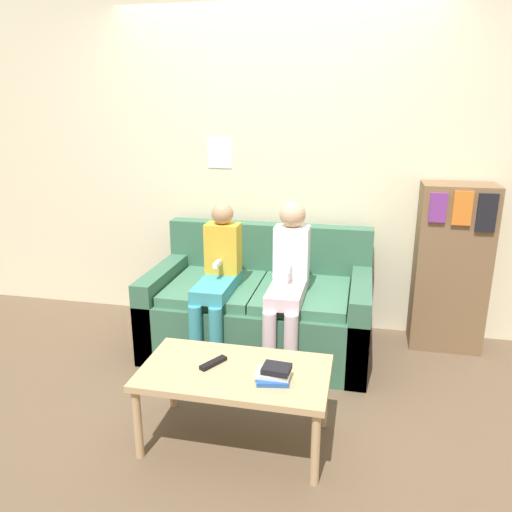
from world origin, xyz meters
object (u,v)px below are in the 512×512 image
Objects in this scene: coffee_table at (235,378)px; person_left at (218,276)px; tv_remote at (213,363)px; couch at (260,310)px; person_right at (288,277)px; bookshelf at (451,267)px.

coffee_table is 0.99m from person_left.
tv_remote is (-0.12, 0.02, 0.06)m from coffee_table.
person_left reaches higher than tv_remote.
tv_remote reaches higher than coffee_table.
tv_remote is at bearing 168.87° from coffee_table.
person_left reaches higher than coffee_table.
couch is 1.40× the size of person_right.
person_right reaches higher than tv_remote.
coffee_table is 5.94× the size of tv_remote.
couch is 9.57× the size of tv_remote.
tv_remote is (0.23, -0.87, -0.18)m from person_left.
coffee_table is at bearing -84.91° from couch.
tv_remote is at bearing -134.20° from bookshelf.
bookshelf is (1.62, 0.56, 0.00)m from person_left.
person_right reaches higher than couch.
person_right is 1.25m from bookshelf.
couch is 1.44× the size of person_left.
bookshelf is (1.39, 1.43, 0.18)m from tv_remote.
couch is 1.61× the size of coffee_table.
couch is 0.47m from person_right.
coffee_table is at bearing -68.32° from person_left.
person_left is at bearing -178.96° from person_right.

